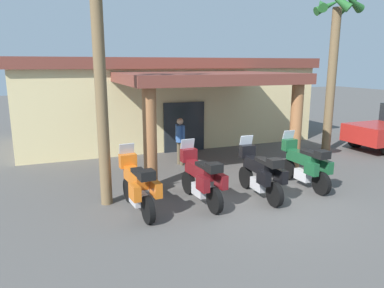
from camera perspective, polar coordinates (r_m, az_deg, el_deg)
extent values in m
plane|color=#514F4C|center=(10.12, 11.37, -8.94)|extent=(80.00, 80.00, 0.00)
cube|color=beige|center=(18.06, -4.62, 6.39)|extent=(13.20, 5.95, 3.48)
cube|color=#1E2328|center=(15.33, -1.25, 2.72)|extent=(1.80, 0.11, 2.10)
cube|color=brown|center=(13.05, 2.16, 10.43)|extent=(5.99, 4.57, 0.35)
cylinder|color=#9E663D|center=(10.63, -6.66, 0.74)|extent=(0.41, 0.41, 3.01)
cylinder|color=#9E663D|center=(12.94, 16.08, 2.44)|extent=(0.41, 0.41, 3.01)
cube|color=brown|center=(17.96, -4.73, 12.62)|extent=(13.60, 6.35, 0.44)
cylinder|color=black|center=(10.00, -9.96, -7.13)|extent=(0.20, 0.67, 0.66)
cylinder|color=black|center=(8.62, -6.95, -10.31)|extent=(0.20, 0.67, 0.66)
cube|color=silver|center=(9.27, -8.53, -8.43)|extent=(0.37, 0.59, 0.32)
cube|color=orange|center=(9.24, -8.93, -5.17)|extent=(0.40, 1.17, 0.34)
cube|color=black|center=(8.85, -8.28, -4.44)|extent=(0.33, 0.62, 0.10)
cube|color=orange|center=(9.74, -10.11, -2.62)|extent=(0.46, 0.28, 0.36)
cube|color=#B2BCC6|center=(9.75, -10.31, -0.92)|extent=(0.41, 0.15, 0.36)
cube|color=orange|center=(8.53, -9.03, -7.55)|extent=(0.22, 0.45, 0.36)
cube|color=orange|center=(8.68, -5.73, -7.08)|extent=(0.22, 0.45, 0.36)
cube|color=black|center=(8.38, -7.22, -4.89)|extent=(0.39, 0.35, 0.22)
cylinder|color=black|center=(10.43, -0.56, -6.11)|extent=(0.19, 0.67, 0.66)
cylinder|color=black|center=(9.13, 3.62, -8.91)|extent=(0.19, 0.67, 0.66)
cube|color=silver|center=(9.74, 1.45, -7.25)|extent=(0.36, 0.58, 0.32)
cube|color=maroon|center=(9.70, 1.06, -4.14)|extent=(0.38, 1.17, 0.34)
cube|color=black|center=(9.34, 2.04, -3.40)|extent=(0.32, 0.62, 0.10)
cube|color=maroon|center=(10.18, -0.52, -1.77)|extent=(0.46, 0.27, 0.36)
cube|color=#B2BCC6|center=(10.18, -0.72, -0.14)|extent=(0.41, 0.15, 0.36)
cube|color=maroon|center=(8.99, 1.73, -6.32)|extent=(0.21, 0.45, 0.36)
cube|color=maroon|center=(9.23, 4.61, -5.85)|extent=(0.21, 0.45, 0.36)
cube|color=black|center=(8.90, 3.53, -3.76)|extent=(0.38, 0.35, 0.22)
cylinder|color=black|center=(11.02, 8.53, -5.23)|extent=(0.15, 0.66, 0.66)
cylinder|color=black|center=(9.77, 12.94, -7.77)|extent=(0.15, 0.66, 0.66)
cube|color=silver|center=(10.35, 10.67, -6.26)|extent=(0.33, 0.57, 0.32)
cube|color=black|center=(10.32, 10.36, -3.33)|extent=(0.32, 1.16, 0.34)
cube|color=black|center=(9.97, 11.43, -2.62)|extent=(0.29, 0.61, 0.10)
cube|color=black|center=(10.78, 8.72, -1.10)|extent=(0.44, 0.25, 0.36)
cube|color=#B2BCC6|center=(10.78, 8.56, 0.44)|extent=(0.40, 0.13, 0.36)
cube|color=black|center=(9.61, 11.27, -5.31)|extent=(0.19, 0.44, 0.36)
cube|color=black|center=(9.89, 13.85, -4.93)|extent=(0.19, 0.44, 0.36)
cube|color=black|center=(9.55, 13.02, -2.94)|extent=(0.37, 0.33, 0.22)
cylinder|color=black|center=(12.11, 14.88, -3.88)|extent=(0.15, 0.66, 0.66)
cylinder|color=black|center=(10.98, 19.77, -5.91)|extent=(0.15, 0.66, 0.66)
cube|color=silver|center=(11.50, 17.30, -4.69)|extent=(0.33, 0.57, 0.32)
cube|color=#19512D|center=(11.48, 16.99, -2.06)|extent=(0.32, 1.15, 0.34)
cube|color=black|center=(11.17, 18.19, -1.38)|extent=(0.29, 0.60, 0.10)
cube|color=#19512D|center=(11.90, 15.16, -0.11)|extent=(0.44, 0.25, 0.36)
cube|color=#B2BCC6|center=(11.90, 15.01, 1.28)|extent=(0.40, 0.12, 0.36)
cube|color=#19512D|center=(10.80, 18.38, -3.73)|extent=(0.19, 0.44, 0.36)
cube|color=#19512D|center=(11.14, 20.42, -3.39)|extent=(0.19, 0.44, 0.36)
cube|color=black|center=(10.79, 19.92, -1.60)|extent=(0.37, 0.33, 0.22)
cylinder|color=brown|center=(13.28, -1.64, -1.55)|extent=(0.14, 0.14, 0.87)
cylinder|color=brown|center=(13.42, -2.09, -1.40)|extent=(0.14, 0.14, 0.87)
cylinder|color=#335999|center=(13.19, -1.88, 1.65)|extent=(0.32, 0.32, 0.61)
cylinder|color=#335999|center=(13.01, -1.32, 1.63)|extent=(0.09, 0.09, 0.58)
cylinder|color=#335999|center=(13.36, -2.43, 1.92)|extent=(0.09, 0.09, 0.58)
sphere|color=tan|center=(13.11, -1.90, 3.59)|extent=(0.23, 0.23, 0.23)
cylinder|color=black|center=(17.73, 24.55, 0.78)|extent=(0.81, 0.28, 0.80)
cylinder|color=brown|center=(16.08, 21.16, 9.08)|extent=(0.36, 0.36, 5.85)
cone|color=#236028|center=(16.66, 23.64, 19.58)|extent=(0.39, 1.28, 0.80)
cone|color=#236028|center=(16.74, 20.82, 19.79)|extent=(1.30, 0.55, 0.83)
cone|color=#236028|center=(16.14, 19.79, 20.11)|extent=(0.99, 1.26, 0.78)
cone|color=#236028|center=(15.92, 24.04, 19.83)|extent=(1.32, 0.68, 0.72)
cylinder|color=brown|center=(9.43, -14.19, 7.65)|extent=(0.30, 0.30, 5.85)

